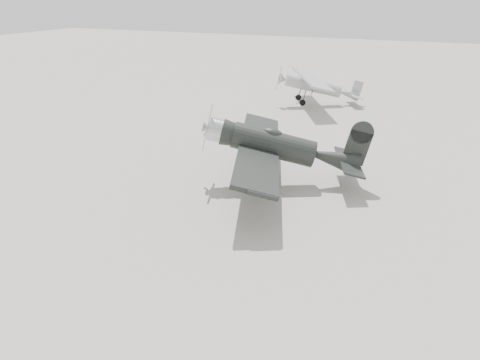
# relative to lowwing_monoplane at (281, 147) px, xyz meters

# --- Properties ---
(ground) EXTENTS (160.00, 160.00, 0.00)m
(ground) POSITION_rel_lowwing_monoplane_xyz_m (0.18, -5.86, -1.89)
(ground) COLOR gray
(ground) RESTS_ON ground
(lowwing_monoplane) EXTENTS (8.03, 10.99, 3.58)m
(lowwing_monoplane) POSITION_rel_lowwing_monoplane_xyz_m (0.00, 0.00, 0.00)
(lowwing_monoplane) COLOR black
(lowwing_monoplane) RESTS_ON ground
(highwing_monoplane) EXTENTS (7.46, 9.46, 2.79)m
(highwing_monoplane) POSITION_rel_lowwing_monoplane_xyz_m (-2.81, 17.21, -0.14)
(highwing_monoplane) COLOR gray
(highwing_monoplane) RESTS_ON ground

